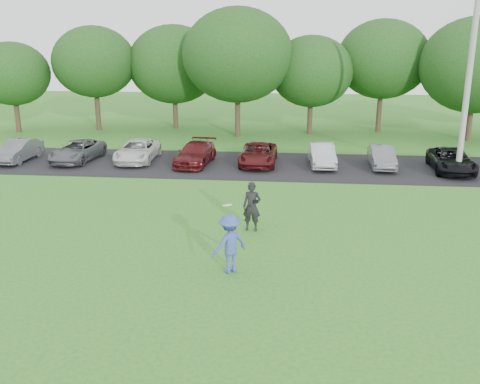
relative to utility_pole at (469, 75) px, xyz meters
name	(u,v)px	position (x,y,z in m)	size (l,w,h in m)	color
ground	(229,264)	(-10.06, -11.62, -4.97)	(100.00, 100.00, 0.00)	#286E1F
parking_lot	(258,165)	(-10.06, 1.38, -4.95)	(32.00, 6.50, 0.03)	black
utility_pole	(469,75)	(0.00, 0.00, 0.00)	(0.28, 0.28, 9.93)	#989893
frisbee_player	(230,244)	(-9.96, -12.15, -4.07)	(1.31, 1.26, 2.20)	#374D9C
camera_bystander	(252,207)	(-9.59, -8.57, -4.07)	(0.70, 0.50, 1.80)	black
parked_cars	(242,154)	(-10.91, 1.36, -4.36)	(28.00, 4.86, 1.18)	#53555A
tree_row	(290,63)	(-8.55, 11.14, -0.06)	(42.39, 9.85, 8.64)	#38281C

